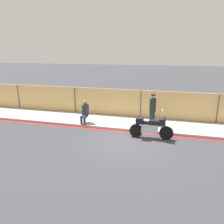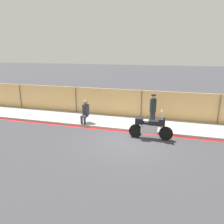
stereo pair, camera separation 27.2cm
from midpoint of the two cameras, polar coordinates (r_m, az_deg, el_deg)
ground_plane at (r=11.07m, az=3.95°, el=-7.64°), size 120.00×120.00×0.00m
sidewalk at (r=13.44m, az=6.07°, el=-3.08°), size 34.54×2.51×0.14m
curb_paint_stripe at (r=12.21m, az=5.08°, el=-5.35°), size 34.54×0.18×0.01m
storefront_fence at (r=14.47m, az=6.99°, el=1.94°), size 32.82×0.17×1.92m
motorcycle at (r=11.36m, az=9.43°, el=-3.81°), size 2.24×0.52×1.54m
officer_standing at (r=13.05m, az=9.96°, el=0.75°), size 0.38×0.38×1.80m
person_seated_on_curb at (r=13.29m, az=-7.65°, el=0.39°), size 0.43×0.73×1.38m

